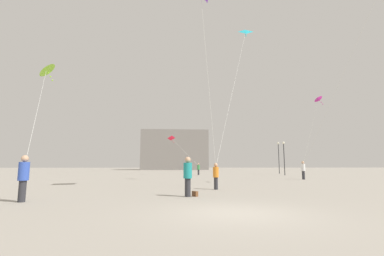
% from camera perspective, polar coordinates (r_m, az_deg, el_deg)
% --- Properties ---
extents(ground_plane, '(300.00, 300.00, 0.00)m').
position_cam_1_polar(ground_plane, '(8.78, 9.29, -17.17)').
color(ground_plane, '#9E9689').
extents(person_in_teal, '(0.40, 0.40, 1.83)m').
position_cam_1_polar(person_in_teal, '(12.88, -0.90, -9.74)').
color(person_in_teal, '#2D2D33').
rests_on(person_in_teal, ground_plane).
extents(person_in_white, '(0.41, 0.41, 1.86)m').
position_cam_1_polar(person_in_white, '(30.27, 22.25, -8.01)').
color(person_in_white, '#2D2D33').
rests_on(person_in_white, ground_plane).
extents(person_in_green, '(0.37, 0.37, 1.71)m').
position_cam_1_polar(person_in_green, '(40.53, 1.37, -8.49)').
color(person_in_green, '#2D2D33').
rests_on(person_in_green, ground_plane).
extents(person_in_orange, '(0.34, 0.34, 1.57)m').
position_cam_1_polar(person_in_orange, '(16.66, 5.01, -9.76)').
color(person_in_orange, '#2D2D33').
rests_on(person_in_orange, ground_plane).
extents(person_in_blue, '(0.40, 0.40, 1.85)m').
position_cam_1_polar(person_in_blue, '(12.92, -31.82, -8.56)').
color(person_in_blue, '#2D2D33').
rests_on(person_in_blue, ground_plane).
extents(kite_crimson_delta, '(4.57, 0.70, 4.42)m').
position_cam_1_polar(kite_crimson_delta, '(40.45, -4.25, -2.26)').
color(kite_crimson_delta, red).
extents(kite_magenta_diamond, '(2.10, 1.22, 7.33)m').
position_cam_1_polar(kite_magenta_diamond, '(31.15, 24.87, 5.44)').
color(kite_magenta_diamond, '#D12899').
extents(kite_cyan_delta, '(4.54, 6.87, 12.54)m').
position_cam_1_polar(kite_cyan_delta, '(26.35, 11.05, 18.55)').
color(kite_cyan_delta, '#1EB2C6').
extents(kite_lime_diamond, '(2.87, 6.91, 6.81)m').
position_cam_1_polar(kite_lime_diamond, '(20.45, -28.16, 10.68)').
color(kite_lime_diamond, '#8CD12D').
extents(building_left_hall, '(20.56, 10.99, 12.22)m').
position_cam_1_polar(building_left_hall, '(87.38, -3.68, -4.70)').
color(building_left_hall, gray).
rests_on(building_left_hall, ground_plane).
extents(lamppost_east, '(0.36, 0.36, 4.85)m').
position_cam_1_polar(lamppost_east, '(41.94, 18.69, -4.88)').
color(lamppost_east, '#2D2D30').
rests_on(lamppost_east, ground_plane).
extents(lamppost_west, '(0.36, 0.36, 5.41)m').
position_cam_1_polar(lamppost_west, '(49.68, 17.68, -4.94)').
color(lamppost_west, '#2D2D30').
rests_on(lamppost_west, ground_plane).
extents(handbag_beside_flyer, '(0.28, 0.35, 0.24)m').
position_cam_1_polar(handbag_beside_flyer, '(13.06, 0.64, -13.61)').
color(handbag_beside_flyer, brown).
rests_on(handbag_beside_flyer, ground_plane).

